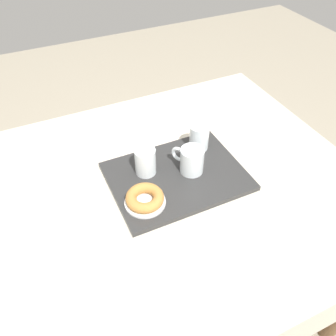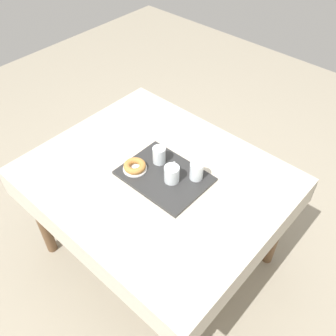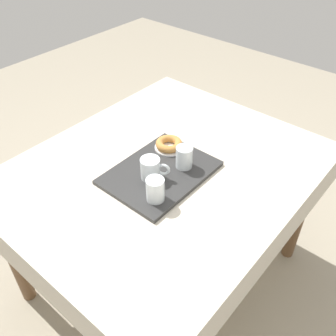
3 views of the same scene
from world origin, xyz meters
name	(u,v)px [view 1 (image 1 of 3)]	position (x,y,z in m)	size (l,w,h in m)	color
ground_plane	(167,297)	(0.00, 0.00, 0.00)	(6.00, 6.00, 0.00)	gray
dining_table	(167,205)	(0.00, 0.00, 0.65)	(1.29, 1.07, 0.74)	beige
serving_tray	(177,176)	(-0.05, -0.02, 0.75)	(0.43, 0.33, 0.02)	#2D2D2D
tea_mug_left	(191,161)	(-0.10, -0.02, 0.80)	(0.08, 0.11, 0.09)	white
water_glass_near	(199,138)	(-0.18, -0.11, 0.80)	(0.07, 0.07, 0.09)	white
water_glass_far	(145,163)	(0.04, -0.07, 0.80)	(0.07, 0.07, 0.09)	white
donut_plate_left	(145,202)	(0.10, 0.05, 0.77)	(0.13, 0.13, 0.01)	white
sugar_donut_left	(145,198)	(0.10, 0.05, 0.79)	(0.12, 0.12, 0.03)	#BC7F3D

